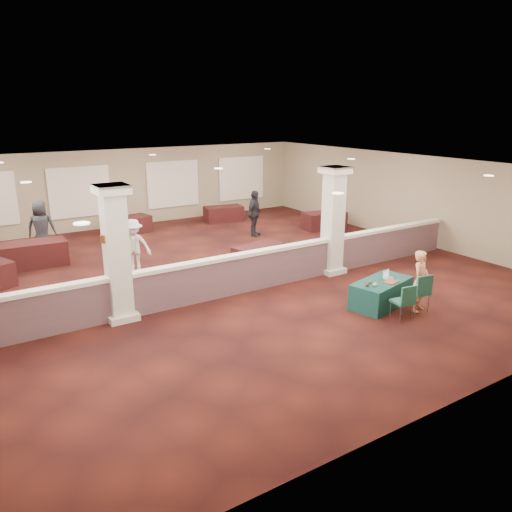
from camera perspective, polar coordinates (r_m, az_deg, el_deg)
ground at (r=14.94m, az=-4.05°, el=-2.28°), size 16.00×16.00×0.00m
wall_back at (r=21.76m, az=-14.38°, el=7.58°), size 16.00×0.04×3.20m
wall_front at (r=8.66m, az=22.18°, el=-6.56°), size 16.00×0.04×3.20m
wall_right at (r=19.53m, az=17.05°, el=6.38°), size 0.04×16.00×3.20m
ceiling at (r=14.23m, az=-4.31°, el=10.01°), size 16.00×16.00×0.02m
partition_wall at (r=13.52m, az=-1.04°, el=-1.74°), size 15.60×0.28×1.10m
column_left at (r=11.85m, az=-15.66°, el=0.36°), size 0.72×0.72×3.20m
column_right at (r=14.97m, az=8.79°, el=4.12°), size 0.72×0.72×3.20m
sconce_left at (r=11.68m, az=-17.10°, el=1.86°), size 0.12×0.12×0.18m
sconce_right at (r=11.83m, az=-14.50°, el=2.26°), size 0.12×0.12×0.18m
near_table at (r=13.02m, az=14.10°, el=-4.12°), size 1.87×1.24×0.66m
conf_chair_main at (r=12.81m, az=18.27°, el=-3.66°), size 0.55×0.56×0.96m
conf_chair_side at (r=12.22m, az=16.64°, el=-4.77°), size 0.49×0.50×0.87m
woman at (r=12.83m, az=18.25°, el=-2.73°), size 0.63×0.51×1.52m
far_table_front_center at (r=15.82m, az=0.26°, el=0.11°), size 1.77×1.16×0.66m
far_table_front_right at (r=20.81m, az=7.79°, el=4.04°), size 1.83×1.09×0.70m
far_table_back_left at (r=17.23m, az=-23.98°, el=0.23°), size 1.98×1.07×0.78m
far_table_back_center at (r=20.41m, az=-14.33°, el=3.40°), size 1.83×1.18×0.68m
far_table_back_right at (r=22.08m, az=-3.72°, el=4.84°), size 1.75×1.07×0.67m
attendee_b at (r=15.52m, az=-13.80°, el=1.14°), size 1.13×0.98×1.63m
attendee_c at (r=19.37m, az=-0.19°, el=4.89°), size 1.14×1.00×1.78m
attendee_d at (r=18.28m, az=-23.31°, el=2.97°), size 1.05×0.81×1.88m
laptop_base at (r=13.11m, az=14.97°, el=-2.47°), size 0.34×0.27×0.02m
laptop_screen at (r=13.12m, az=14.61°, el=-1.93°), size 0.29×0.08×0.20m
screen_glow at (r=13.13m, az=14.63°, el=-1.99°), size 0.26×0.07×0.17m
knitting at (r=12.84m, az=15.18°, el=-2.87°), size 0.41×0.35×0.03m
yarn_cream at (r=12.44m, az=13.44°, el=-3.19°), size 0.10×0.10×0.10m
yarn_red at (r=12.40m, az=12.58°, el=-3.23°), size 0.09×0.09×0.09m
yarn_grey at (r=12.61m, az=12.87°, el=-2.90°), size 0.09×0.09×0.09m
scissors at (r=13.29m, az=16.41°, el=-2.35°), size 0.11×0.05×0.01m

